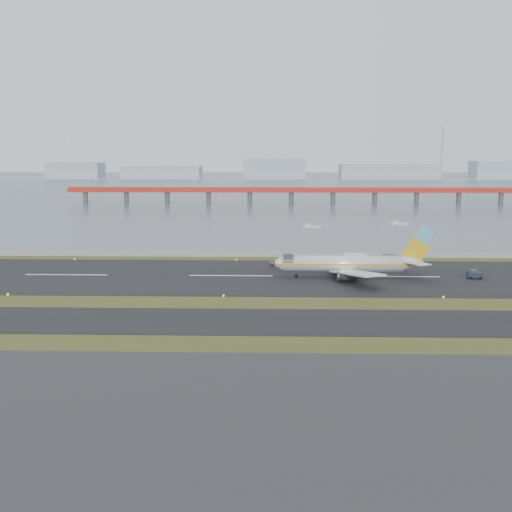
# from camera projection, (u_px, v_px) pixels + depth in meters

# --- Properties ---
(ground) EXTENTS (1000.00, 1000.00, 0.00)m
(ground) POSITION_uv_depth(u_px,v_px,m) (220.00, 305.00, 124.65)
(ground) COLOR #324017
(ground) RESTS_ON ground
(apron_strip) EXTENTS (1000.00, 50.00, 0.10)m
(apron_strip) POSITION_uv_depth(u_px,v_px,m) (178.00, 423.00, 70.37)
(apron_strip) COLOR #313133
(apron_strip) RESTS_ON ground
(taxiway_strip) EXTENTS (1000.00, 18.00, 0.10)m
(taxiway_strip) POSITION_uv_depth(u_px,v_px,m) (215.00, 321.00, 112.80)
(taxiway_strip) COLOR black
(taxiway_strip) RESTS_ON ground
(runway_strip) EXTENTS (1000.00, 45.00, 0.10)m
(runway_strip) POSITION_uv_depth(u_px,v_px,m) (231.00, 276.00, 154.25)
(runway_strip) COLOR black
(runway_strip) RESTS_ON ground
(seawall) EXTENTS (1000.00, 2.50, 1.00)m
(seawall) POSITION_uv_depth(u_px,v_px,m) (238.00, 254.00, 183.78)
(seawall) COLOR gray
(seawall) RESTS_ON ground
(bay_water) EXTENTS (1400.00, 800.00, 1.30)m
(bay_water) POSITION_uv_depth(u_px,v_px,m) (263.00, 186.00, 578.59)
(bay_water) COLOR #4B5A6B
(bay_water) RESTS_ON ground
(red_pier) EXTENTS (260.00, 5.00, 10.20)m
(red_pier) POSITION_uv_depth(u_px,v_px,m) (291.00, 191.00, 369.62)
(red_pier) COLOR #A8271C
(red_pier) RESTS_ON ground
(far_shoreline) EXTENTS (1400.00, 80.00, 60.50)m
(far_shoreline) POSITION_uv_depth(u_px,v_px,m) (278.00, 173.00, 735.12)
(far_shoreline) COLOR #9AABB6
(far_shoreline) RESTS_ON ground
(airliner) EXTENTS (38.52, 32.89, 12.80)m
(airliner) POSITION_uv_depth(u_px,v_px,m) (349.00, 264.00, 151.28)
(airliner) COLOR silver
(airliner) RESTS_ON ground
(pushback_tug) EXTENTS (3.43, 2.11, 2.15)m
(pushback_tug) POSITION_uv_depth(u_px,v_px,m) (474.00, 275.00, 150.54)
(pushback_tug) COLOR #132134
(pushback_tug) RESTS_ON ground
(workboat_near) EXTENTS (7.45, 3.24, 1.75)m
(workboat_near) POSITION_uv_depth(u_px,v_px,m) (312.00, 226.00, 253.72)
(workboat_near) COLOR silver
(workboat_near) RESTS_ON ground
(workboat_far) EXTENTS (7.51, 3.09, 1.77)m
(workboat_far) POSITION_uv_depth(u_px,v_px,m) (398.00, 224.00, 262.79)
(workboat_far) COLOR silver
(workboat_far) RESTS_ON ground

